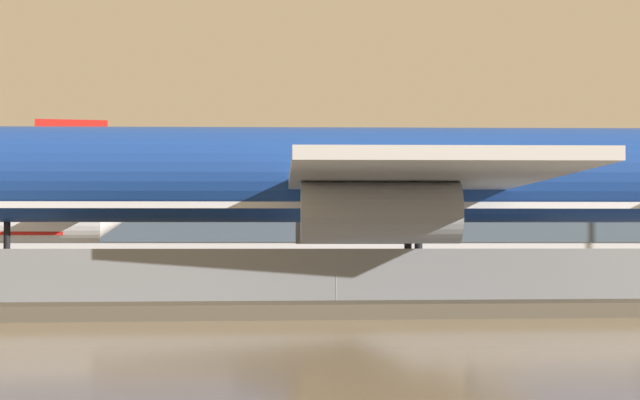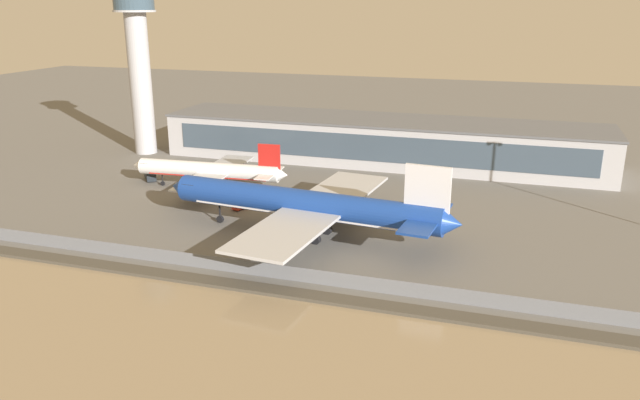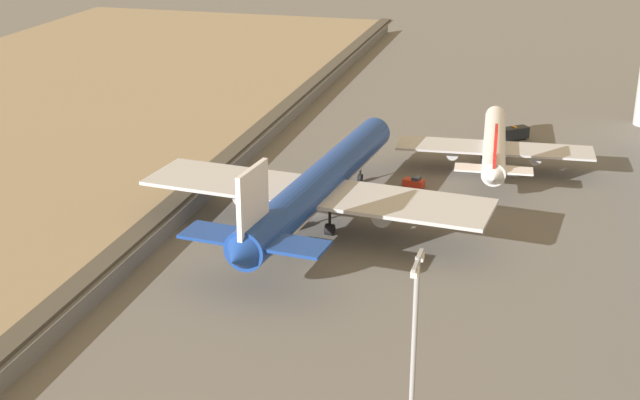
# 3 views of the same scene
# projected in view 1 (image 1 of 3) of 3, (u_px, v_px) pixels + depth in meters

# --- Properties ---
(ground_plane) EXTENTS (500.00, 500.00, 0.00)m
(ground_plane) POSITION_uv_depth(u_px,v_px,m) (290.00, 294.00, 61.86)
(ground_plane) COLOR #66635E
(shoreline_seawall) EXTENTS (320.00, 3.00, 0.50)m
(shoreline_seawall) POSITION_uv_depth(u_px,v_px,m) (355.00, 310.00, 41.55)
(shoreline_seawall) COLOR #474238
(shoreline_seawall) RESTS_ON ground
(perimeter_fence) EXTENTS (280.00, 0.10, 2.28)m
(perimeter_fence) POSITION_uv_depth(u_px,v_px,m) (336.00, 279.00, 46.05)
(perimeter_fence) COLOR slate
(perimeter_fence) RESTS_ON ground
(cargo_jet_blue) EXTENTS (56.12, 48.84, 15.35)m
(cargo_jet_blue) POSITION_uv_depth(u_px,v_px,m) (363.00, 179.00, 64.86)
(cargo_jet_blue) COLOR #193D93
(cargo_jet_blue) RESTS_ON ground
(baggage_tug) EXTENTS (2.35, 3.50, 1.80)m
(baggage_tug) POSITION_uv_depth(u_px,v_px,m) (27.00, 273.00, 72.58)
(baggage_tug) COLOR red
(baggage_tug) RESTS_ON ground
(terminal_building) EXTENTS (113.62, 22.26, 11.21)m
(terminal_building) POSITION_uv_depth(u_px,v_px,m) (270.00, 212.00, 122.34)
(terminal_building) COLOR #B2B2B7
(terminal_building) RESTS_ON ground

